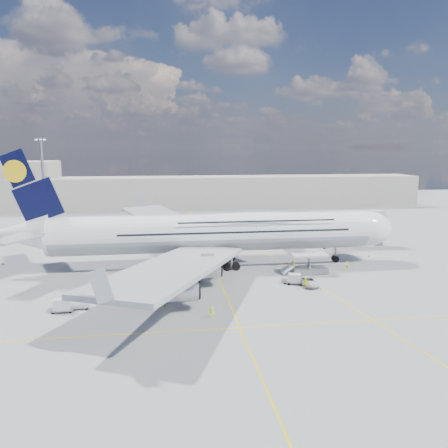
{
  "coord_description": "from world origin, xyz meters",
  "views": [
    {
      "loc": [
        -9.39,
        -72.59,
        23.07
      ],
      "look_at": [
        1.77,
        8.0,
        8.78
      ],
      "focal_mm": 35.0,
      "sensor_mm": 36.0,
      "label": 1
    }
  ],
  "objects": [
    {
      "name": "ground",
      "position": [
        0.0,
        0.0,
        0.0
      ],
      "size": [
        300.0,
        300.0,
        0.0
      ],
      "primitive_type": "plane",
      "color": "gray",
      "rests_on": "ground"
    },
    {
      "name": "taxi_line_main",
      "position": [
        0.0,
        0.0,
        0.01
      ],
      "size": [
        0.25,
        220.0,
        0.01
      ],
      "primitive_type": "cube",
      "color": "#DAC80B",
      "rests_on": "ground"
    },
    {
      "name": "taxi_line_cross",
      "position": [
        0.0,
        -20.0,
        0.01
      ],
      "size": [
        120.0,
        0.25,
        0.01
      ],
      "primitive_type": "cube",
      "color": "#DAC80B",
      "rests_on": "ground"
    },
    {
      "name": "taxi_line_diag",
      "position": [
        14.0,
        10.0,
        0.01
      ],
      "size": [
        14.16,
        99.06,
        0.01
      ],
      "primitive_type": "cube",
      "rotation": [
        0.0,
        0.0,
        0.14
      ],
      "color": "#DAC80B",
      "rests_on": "ground"
    },
    {
      "name": "airliner",
      "position": [
        0.26,
        10.0,
        6.87
      ],
      "size": [
        77.26,
        79.15,
        23.71
      ],
      "color": "white",
      "rests_on": "ground"
    },
    {
      "name": "jet_bridge",
      "position": [
        29.81,
        20.94,
        6.85
      ],
      "size": [
        18.8,
        12.1,
        8.5
      ],
      "color": "#B7B7BC",
      "rests_on": "ground"
    },
    {
      "name": "cargo_loader",
      "position": [
        16.82,
        2.89,
        1.25
      ],
      "size": [
        8.53,
        3.2,
        3.67
      ],
      "color": "silver",
      "rests_on": "ground"
    },
    {
      "name": "light_mast",
      "position": [
        -40.0,
        45.0,
        13.21
      ],
      "size": [
        3.0,
        0.7,
        25.5
      ],
      "color": "gray",
      "rests_on": "ground"
    },
    {
      "name": "terminal",
      "position": [
        0.0,
        95.0,
        6.0
      ],
      "size": [
        180.0,
        16.0,
        12.0
      ],
      "primitive_type": "cube",
      "color": "#B2AD9E",
      "rests_on": "ground"
    },
    {
      "name": "hangar",
      "position": [
        -70.0,
        100.0,
        9.0
      ],
      "size": [
        40.0,
        22.0,
        18.0
      ],
      "primitive_type": "cube",
      "color": "#B2AD9E",
      "rests_on": "ground"
    },
    {
      "name": "tree_line",
      "position": [
        40.0,
        140.0,
        4.0
      ],
      "size": [
        160.0,
        6.0,
        8.0
      ],
      "primitive_type": "cube",
      "color": "#193814",
      "rests_on": "ground"
    },
    {
      "name": "dolly_row_a",
      "position": [
        -24.09,
        -11.04,
        1.02
      ],
      "size": [
        3.03,
        1.64,
        1.9
      ],
      "rotation": [
        0.0,
        0.0,
        0.01
      ],
      "color": "gray",
      "rests_on": "ground"
    },
    {
      "name": "dolly_row_b",
      "position": [
        -21.88,
        -10.16,
        0.3
      ],
      "size": [
        2.77,
        1.64,
        0.39
      ],
      "rotation": [
        0.0,
        0.0,
        0.09
      ],
      "color": "gray",
      "rests_on": "ground"
    },
    {
      "name": "dolly_row_c",
      "position": [
        -9.73,
        -1.22,
        1.02
      ],
      "size": [
        3.34,
        2.39,
        1.9
      ],
      "rotation": [
        0.0,
        0.0,
        -0.29
      ],
      "color": "gray",
      "rests_on": "ground"
    },
    {
      "name": "dolly_back",
      "position": [
        -20.88,
        0.38,
        0.37
      ],
      "size": [
        3.49,
        2.25,
        0.48
      ],
      "rotation": [
        0.0,
        0.0,
        -0.17
      ],
      "color": "gray",
      "rests_on": "ground"
    },
    {
      "name": "dolly_nose_far",
      "position": [
        12.4,
        -3.07,
        0.96
      ],
      "size": [
        3.08,
        2.05,
        1.79
      ],
      "rotation": [
        0.0,
        0.0,
        -0.2
      ],
      "color": "gray",
      "rests_on": "ground"
    },
    {
      "name": "dolly_nose_near",
      "position": [
        12.02,
        -2.3,
        0.35
      ],
      "size": [
        3.17,
        1.81,
        0.45
      ],
      "rotation": [
        0.0,
        0.0,
        0.06
      ],
      "color": "gray",
      "rests_on": "ground"
    },
    {
      "name": "baggage_tug",
      "position": [
        -13.39,
        -9.69,
        0.79
      ],
      "size": [
        2.89,
        1.42,
        1.78
      ],
      "rotation": [
        0.0,
        0.0,
        -0.04
      ],
      "color": "white",
      "rests_on": "ground"
    },
    {
      "name": "catering_truck_inner",
      "position": [
        -5.11,
        21.77,
        1.71
      ],
      "size": [
        6.38,
        3.35,
        3.62
      ],
      "rotation": [
        0.0,
        0.0,
        0.21
      ],
      "color": "gray",
      "rests_on": "ground"
    },
    {
      "name": "catering_truck_outer",
      "position": [
        -8.69,
        49.77,
        2.08
      ],
      "size": [
        7.82,
        3.82,
        4.49
      ],
      "rotation": [
        0.0,
        0.0,
        0.16
      ],
      "color": "gray",
      "rests_on": "ground"
    },
    {
      "name": "service_van",
      "position": [
        14.49,
        -4.27,
        0.71
      ],
      "size": [
        2.79,
        5.28,
        1.42
      ],
      "primitive_type": "imported",
      "rotation": [
        0.0,
        0.0,
        0.09
      ],
      "color": "silver",
      "rests_on": "ground"
    },
    {
      "name": "crew_nose",
      "position": [
        24.9,
        3.85,
        0.89
      ],
      "size": [
        0.75,
        0.61,
        1.78
      ],
      "primitive_type": "imported",
      "rotation": [
        0.0,
        0.0,
        0.31
      ],
      "color": "#D4F71A",
      "rests_on": "ground"
    },
    {
      "name": "crew_loader",
      "position": [
        13.34,
        -6.12,
        1.01
      ],
      "size": [
        1.24,
        1.2,
        2.01
      ],
      "primitive_type": "imported",
      "rotation": [
        0.0,
        0.0,
        -0.67
      ],
      "color": "#CFE217",
      "rests_on": "ground"
    },
    {
      "name": "crew_wing",
      "position": [
        -9.58,
        -11.0,
        0.77
      ],
      "size": [
        0.55,
        0.96,
        1.54
      ],
      "primitive_type": "imported",
      "rotation": [
        0.0,
        0.0,
        1.77
      ],
      "color": "#A9E818",
      "rests_on": "ground"
    },
    {
      "name": "crew_van",
      "position": [
        15.0,
        6.11,
        0.9
      ],
      "size": [
        1.02,
        1.04,
        1.81
      ],
      "primitive_type": "imported",
      "rotation": [
        0.0,
        0.0,
        2.31
      ],
      "color": "#98EB18",
      "rests_on": "ground"
    },
    {
      "name": "crew_tug",
      "position": [
        -3.33,
        -16.39,
        0.85
      ],
      "size": [
        1.21,
        0.83,
        1.71
      ],
      "primitive_type": "imported",
      "rotation": [
        0.0,
        0.0,
        -0.19
      ],
      "color": "#DAFF1A",
      "rests_on": "ground"
    },
    {
      "name": "cone_nose",
      "position": [
        33.76,
        12.83,
        0.27
      ],
      "size": [
        0.45,
        0.45,
        0.57
      ],
      "color": "#D7620B",
      "rests_on": "ground"
    },
    {
      "name": "cone_wing_left_inner",
      "position": [
        -9.15,
        25.8,
        0.26
      ],
      "size": [
        0.43,
        0.43,
        0.55
      ],
      "color": "#D7620B",
      "rests_on": "ground"
    },
    {
      "name": "cone_wing_left_outer",
      "position": [
        -18.16,
        37.83,
        0.26
      ],
      "size": [
        0.43,
        0.43,
        0.55
      ],
      "color": "#D7620B",
      "rests_on": "ground"
    },
    {
      "name": "cone_wing_right_inner",
      "position": [
        -0.97,
        2.53,
        0.23
      ],
      "size": [
        0.38,
        0.38,
        0.48
      ],
      "color": "#D7620B",
      "rests_on": "ground"
    },
    {
      "name": "cone_wing_right_outer",
      "position": [
        -20.33,
        -7.42,
        0.29
      ],
      "size": [
        0.47,
        0.47,
        0.59
      ],
      "color": "#D7620B",
      "rests_on": "ground"
    },
    {
      "name": "cone_tail",
      "position": [
        -41.54,
        16.95,
        0.27
      ],
      "size": [
        0.45,
        0.45,
        0.57
      ],
      "color": "#D7620B",
      "rests_on": "ground"
    }
  ]
}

